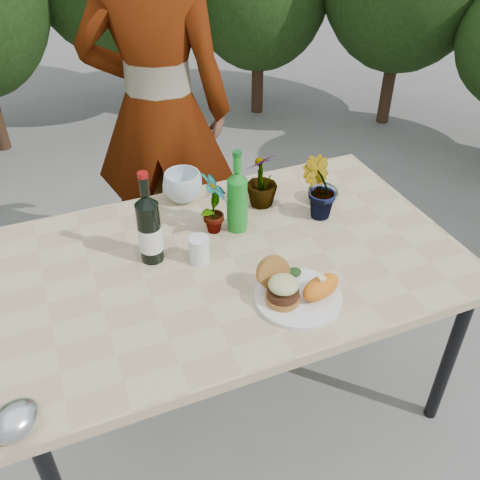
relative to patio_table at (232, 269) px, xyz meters
name	(u,v)px	position (x,y,z in m)	size (l,w,h in m)	color
ground	(233,391)	(0.00, 0.00, -0.69)	(80.00, 80.00, 0.00)	slate
patio_table	(232,269)	(0.00, 0.00, 0.00)	(1.60, 1.00, 0.75)	#CAB486
shrub_hedge	(170,14)	(0.26, 1.55, 0.48)	(7.02, 5.11, 2.17)	#382316
dinner_plate	(298,298)	(0.12, -0.28, 0.06)	(0.28, 0.28, 0.01)	white
burger_stack	(281,286)	(0.06, -0.26, 0.12)	(0.11, 0.16, 0.11)	#B7722D
sweet_potato	(321,287)	(0.19, -0.30, 0.10)	(0.15, 0.08, 0.06)	orange
grilled_veg	(290,274)	(0.13, -0.19, 0.09)	(0.08, 0.05, 0.03)	olive
wine_bottle	(149,229)	(-0.26, 0.10, 0.18)	(0.08, 0.08, 0.34)	black
sparkling_water	(237,202)	(0.08, 0.15, 0.18)	(0.08, 0.08, 0.32)	#188920
plastic_cup	(199,250)	(-0.11, 0.02, 0.10)	(0.07, 0.07, 0.10)	white
seedling_left	(213,203)	(0.00, 0.17, 0.18)	(0.13, 0.09, 0.25)	#285A1F
seedling_mid	(319,189)	(0.40, 0.11, 0.18)	(0.13, 0.11, 0.24)	#1E521C
seedling_right	(262,180)	(0.24, 0.27, 0.17)	(0.12, 0.12, 0.22)	#20541C
blue_bowl	(183,186)	(-0.04, 0.42, 0.12)	(0.15, 0.15, 0.12)	silver
foil_packet_left	(16,420)	(-0.74, -0.44, 0.10)	(0.13, 0.11, 0.08)	silver
foil_packet_right	(323,193)	(0.48, 0.20, 0.10)	(0.13, 0.11, 0.08)	#B8BBC0
person	(159,113)	(0.00, 0.90, 0.23)	(0.68, 0.44, 1.85)	#936649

